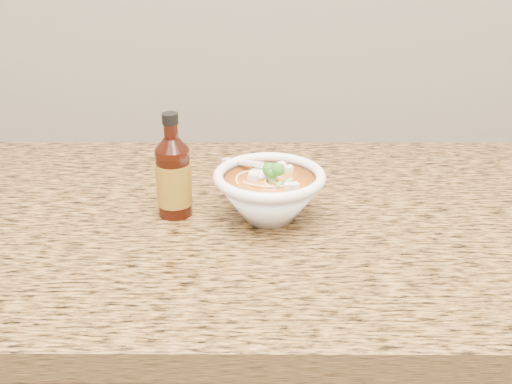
{
  "coord_description": "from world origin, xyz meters",
  "views": [
    {
      "loc": [
        -0.01,
        0.79,
        1.35
      ],
      "look_at": [
        -0.02,
        1.65,
        0.94
      ],
      "focal_mm": 45.0,
      "sensor_mm": 36.0,
      "label": 1
    }
  ],
  "objects": [
    {
      "name": "soup_bowl",
      "position": [
        0.0,
        1.65,
        0.94
      ],
      "size": [
        0.17,
        0.17,
        0.09
      ],
      "rotation": [
        0.0,
        0.0,
        0.15
      ],
      "color": "white",
      "rests_on": "counter_slab"
    },
    {
      "name": "counter_slab",
      "position": [
        0.0,
        1.68,
        0.88
      ],
      "size": [
        4.0,
        0.68,
        0.04
      ],
      "primitive_type": "cube",
      "color": "olive",
      "rests_on": "cabinet"
    },
    {
      "name": "hot_sauce_bottle",
      "position": [
        -0.14,
        1.67,
        0.96
      ],
      "size": [
        0.07,
        0.07,
        0.16
      ],
      "rotation": [
        0.0,
        0.0,
        -0.4
      ],
      "color": "#401208",
      "rests_on": "counter_slab"
    }
  ]
}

